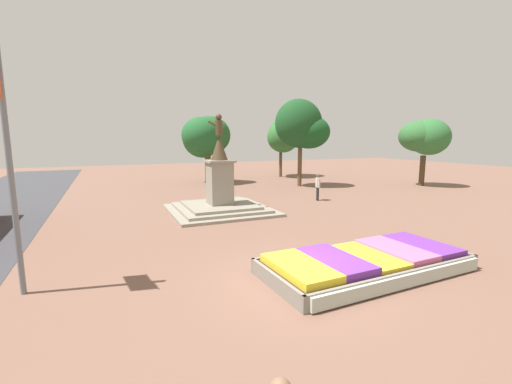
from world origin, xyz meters
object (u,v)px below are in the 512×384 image
(flower_planter, at_px, (366,263))
(statue_monument, at_px, (220,195))
(banner_pole, at_px, (8,148))
(pedestrian_near_planter, at_px, (318,185))

(flower_planter, height_order, statue_monument, statue_monument)
(flower_planter, relative_size, statue_monument, 1.20)
(banner_pole, bearing_deg, flower_planter, -14.87)
(statue_monument, bearing_deg, flower_planter, -82.32)
(statue_monument, relative_size, pedestrian_near_planter, 3.10)
(banner_pole, xyz_separation_m, pedestrian_near_planter, (14.55, 8.27, -2.74))
(statue_monument, relative_size, banner_pole, 0.79)
(statue_monument, distance_m, pedestrian_near_planter, 6.83)
(banner_pole, distance_m, pedestrian_near_planter, 16.96)
(flower_planter, height_order, banner_pole, banner_pole)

